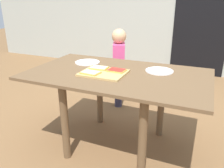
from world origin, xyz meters
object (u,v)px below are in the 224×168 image
at_px(dining_table, 117,84).
at_px(plate_white_left, 87,62).
at_px(cutting_board, 104,73).
at_px(pizza_slice_far_right, 116,70).
at_px(child_left, 119,63).
at_px(pizza_slice_near_left, 91,73).
at_px(pizza_slice_far_left, 99,68).
at_px(plate_white_right, 159,71).

relative_size(dining_table, plate_white_left, 6.40).
height_order(dining_table, cutting_board, cutting_board).
height_order(cutting_board, pizza_slice_far_right, pizza_slice_far_right).
bearing_deg(child_left, plate_white_left, -96.05).
xyz_separation_m(pizza_slice_near_left, pizza_slice_far_left, (0.00, 0.15, 0.00)).
height_order(dining_table, pizza_slice_far_right, pizza_slice_far_right).
xyz_separation_m(pizza_slice_far_right, pizza_slice_far_left, (-0.17, 0.01, 0.00)).
bearing_deg(plate_white_left, plate_white_right, -0.29).
bearing_deg(plate_white_right, plate_white_left, 179.71).
xyz_separation_m(pizza_slice_far_left, child_left, (-0.14, 0.83, -0.18)).
distance_m(cutting_board, pizza_slice_near_left, 0.11).
bearing_deg(pizza_slice_near_left, plate_white_right, 32.81).
xyz_separation_m(pizza_slice_near_left, child_left, (-0.14, 0.98, -0.18)).
xyz_separation_m(pizza_slice_near_left, plate_white_left, (-0.21, 0.32, -0.02)).
relative_size(pizza_slice_near_left, plate_white_right, 0.68).
xyz_separation_m(cutting_board, child_left, (-0.22, 0.91, -0.16)).
relative_size(pizza_slice_far_right, pizza_slice_near_left, 0.97).
bearing_deg(plate_white_left, cutting_board, -40.61).
bearing_deg(child_left, cutting_board, -76.42).
xyz_separation_m(dining_table, plate_white_left, (-0.38, 0.18, 0.11)).
bearing_deg(pizza_slice_far_left, plate_white_right, 19.28).
distance_m(cutting_board, pizza_slice_far_left, 0.11).
bearing_deg(plate_white_right, cutting_board, -149.43).
bearing_deg(cutting_board, pizza_slice_far_left, 137.19).
bearing_deg(cutting_board, pizza_slice_far_right, 35.91).
xyz_separation_m(plate_white_right, plate_white_left, (-0.70, 0.00, 0.00)).
height_order(pizza_slice_far_left, plate_white_left, pizza_slice_far_left).
relative_size(cutting_board, child_left, 0.38).
height_order(dining_table, pizza_slice_far_left, pizza_slice_far_left).
relative_size(pizza_slice_far_right, pizza_slice_far_left, 1.00).
height_order(pizza_slice_far_right, child_left, child_left).
bearing_deg(plate_white_right, dining_table, -150.64).
bearing_deg(dining_table, plate_white_right, 29.36).
bearing_deg(cutting_board, plate_white_left, 139.39).
height_order(pizza_slice_near_left, plate_white_left, pizza_slice_near_left).
bearing_deg(plate_white_left, pizza_slice_near_left, -57.32).
bearing_deg(cutting_board, plate_white_right, 30.57).
relative_size(pizza_slice_near_left, child_left, 0.16).
bearing_deg(pizza_slice_far_right, child_left, 110.09).
height_order(cutting_board, pizza_slice_far_left, pizza_slice_far_left).
xyz_separation_m(dining_table, plate_white_right, (0.32, 0.18, 0.11)).
distance_m(pizza_slice_far_right, pizza_slice_far_left, 0.17).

